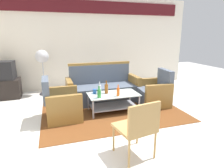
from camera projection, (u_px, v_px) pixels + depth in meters
ground_plane at (127, 127)px, 3.55m from camera, size 14.00×14.00×0.00m
wall_back at (92, 41)px, 6.00m from camera, size 6.52×0.19×2.80m
rug at (112, 110)px, 4.31m from camera, size 3.02×2.18×0.01m
couch at (103, 89)px, 4.87m from camera, size 1.81×0.76×0.96m
armchair_left at (62, 105)px, 3.84m from camera, size 0.72×0.78×0.85m
armchair_right at (154, 93)px, 4.62m from camera, size 0.74×0.80×0.85m
coffee_table at (113, 100)px, 4.21m from camera, size 1.10×0.60×0.40m
bottle_clear at (100, 89)px, 4.16m from camera, size 0.07×0.07×0.27m
bottle_green at (99, 93)px, 3.90m from camera, size 0.07×0.07×0.25m
bottle_brown at (106, 89)px, 4.18m from camera, size 0.08×0.08×0.29m
bottle_orange at (118, 92)px, 4.01m from camera, size 0.06×0.06×0.25m
cup at (95, 91)px, 4.18m from camera, size 0.08×0.08×0.10m
tv_stand at (4, 89)px, 5.10m from camera, size 0.80×0.50×0.52m
television at (2, 70)px, 4.98m from camera, size 0.63×0.49×0.48m
pedestal_fan at (42, 59)px, 5.26m from camera, size 0.36×0.36×1.27m
wicker_chair at (138, 125)px, 2.54m from camera, size 0.56×0.56×0.84m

